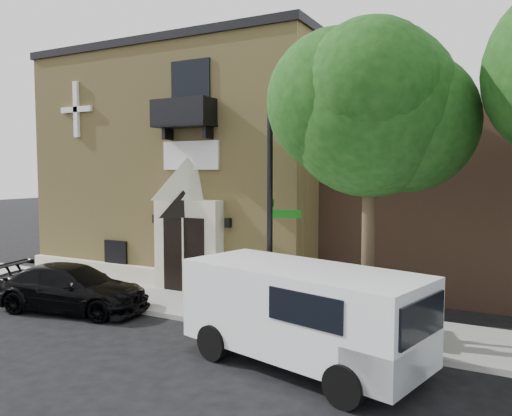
{
  "coord_description": "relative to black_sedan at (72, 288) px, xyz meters",
  "views": [
    {
      "loc": [
        9.19,
        -11.55,
        4.36
      ],
      "look_at": [
        2.08,
        2.0,
        3.22
      ],
      "focal_mm": 35.0,
      "sensor_mm": 36.0,
      "label": 1
    }
  ],
  "objects": [
    {
      "name": "cargo_van",
      "position": [
        8.24,
        -0.86,
        0.54
      ],
      "size": [
        5.85,
        3.46,
        2.24
      ],
      "rotation": [
        0.0,
        0.0,
        -0.25
      ],
      "color": "white",
      "rests_on": "ground"
    },
    {
      "name": "sidewalk",
      "position": [
        3.98,
        2.19,
        -0.64
      ],
      "size": [
        42.0,
        3.0,
        0.15
      ],
      "primitive_type": "cube",
      "color": "gray",
      "rests_on": "ground"
    },
    {
      "name": "black_sedan",
      "position": [
        0.0,
        0.0,
        0.0
      ],
      "size": [
        5.23,
        2.88,
        1.44
      ],
      "primitive_type": "imported",
      "rotation": [
        0.0,
        0.0,
        1.75
      ],
      "color": "black",
      "rests_on": "ground"
    },
    {
      "name": "pedestrian_near",
      "position": [
        9.26,
        1.38,
        0.32
      ],
      "size": [
        0.76,
        0.64,
        1.77
      ],
      "primitive_type": "imported",
      "rotation": [
        0.0,
        0.0,
        3.54
      ],
      "color": "black",
      "rests_on": "sidewalk"
    },
    {
      "name": "street_sign",
      "position": [
        6.26,
        1.25,
        2.4
      ],
      "size": [
        1.12,
        0.9,
        5.9
      ],
      "rotation": [
        0.0,
        0.0,
        0.34
      ],
      "color": "black",
      "rests_on": "sidewalk"
    },
    {
      "name": "street_tree_left",
      "position": [
        9.0,
        1.03,
        5.15
      ],
      "size": [
        4.97,
        4.38,
        7.77
      ],
      "color": "#38281C",
      "rests_on": "sidewalk"
    },
    {
      "name": "church",
      "position": [
        -0.01,
        8.64,
        3.92
      ],
      "size": [
        12.2,
        11.01,
        9.3
      ],
      "color": "tan",
      "rests_on": "ground"
    },
    {
      "name": "ground",
      "position": [
        2.98,
        0.69,
        -0.72
      ],
      "size": [
        120.0,
        120.0,
        0.0
      ],
      "primitive_type": "plane",
      "color": "black",
      "rests_on": "ground"
    },
    {
      "name": "fire_hydrant",
      "position": [
        8.84,
        1.01,
        -0.17
      ],
      "size": [
        0.46,
        0.37,
        0.81
      ],
      "color": "#A30101",
      "rests_on": "sidewalk"
    },
    {
      "name": "planter",
      "position": [
        2.74,
        3.02,
        -0.17
      ],
      "size": [
        0.88,
        0.82,
        0.8
      ],
      "primitive_type": "imported",
      "rotation": [
        0.0,
        0.0,
        0.31
      ],
      "color": "#3F742E",
      "rests_on": "sidewalk"
    },
    {
      "name": "dumpster",
      "position": [
        8.49,
        1.43,
        0.05
      ],
      "size": [
        1.92,
        1.15,
        1.23
      ],
      "rotation": [
        0.0,
        0.0,
        -0.04
      ],
      "color": "#0E341B",
      "rests_on": "sidewalk"
    }
  ]
}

